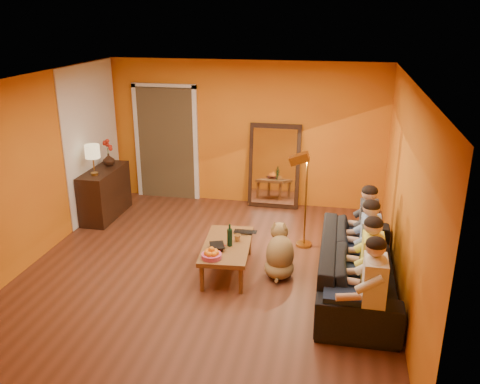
% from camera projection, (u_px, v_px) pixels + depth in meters
% --- Properties ---
extents(room_shell, '(5.00, 5.50, 2.60)m').
position_uv_depth(room_shell, '(213.00, 173.00, 6.96)').
color(room_shell, brown).
rests_on(room_shell, ground).
extents(white_accent, '(0.02, 1.90, 2.58)m').
position_uv_depth(white_accent, '(92.00, 140.00, 8.69)').
color(white_accent, white).
rests_on(white_accent, wall_left).
extents(doorway_recess, '(1.06, 0.30, 2.10)m').
position_uv_depth(doorway_recess, '(169.00, 142.00, 9.59)').
color(doorway_recess, '#3F2D19').
rests_on(doorway_recess, floor).
extents(door_jamb_left, '(0.08, 0.06, 2.20)m').
position_uv_depth(door_jamb_left, '(138.00, 142.00, 9.58)').
color(door_jamb_left, white).
rests_on(door_jamb_left, wall_back).
extents(door_jamb_right, '(0.08, 0.06, 2.20)m').
position_uv_depth(door_jamb_right, '(196.00, 145.00, 9.37)').
color(door_jamb_right, white).
rests_on(door_jamb_right, wall_back).
extents(door_header, '(1.22, 0.06, 0.08)m').
position_uv_depth(door_header, '(163.00, 86.00, 9.12)').
color(door_header, white).
rests_on(door_header, wall_back).
extents(mirror_frame, '(0.92, 0.27, 1.51)m').
position_uv_depth(mirror_frame, '(274.00, 166.00, 9.12)').
color(mirror_frame, black).
rests_on(mirror_frame, floor).
extents(mirror_glass, '(0.78, 0.21, 1.35)m').
position_uv_depth(mirror_glass, '(274.00, 167.00, 9.09)').
color(mirror_glass, white).
rests_on(mirror_glass, mirror_frame).
extents(sideboard, '(0.44, 1.18, 0.85)m').
position_uv_depth(sideboard, '(105.00, 193.00, 8.76)').
color(sideboard, black).
rests_on(sideboard, floor).
extents(table_lamp, '(0.24, 0.24, 0.51)m').
position_uv_depth(table_lamp, '(93.00, 160.00, 8.25)').
color(table_lamp, beige).
rests_on(table_lamp, sideboard).
extents(sofa, '(2.40, 0.94, 0.70)m').
position_uv_depth(sofa, '(357.00, 267.00, 6.40)').
color(sofa, black).
rests_on(sofa, floor).
extents(coffee_table, '(0.72, 1.27, 0.42)m').
position_uv_depth(coffee_table, '(227.00, 258.00, 6.95)').
color(coffee_table, brown).
rests_on(coffee_table, floor).
extents(floor_lamp, '(0.31, 0.25, 1.44)m').
position_uv_depth(floor_lamp, '(306.00, 202.00, 7.54)').
color(floor_lamp, '#AB7D32').
rests_on(floor_lamp, floor).
extents(dog, '(0.61, 0.73, 0.73)m').
position_uv_depth(dog, '(280.00, 250.00, 6.81)').
color(dog, olive).
rests_on(dog, floor).
extents(person_far_left, '(0.70, 0.44, 1.22)m').
position_uv_depth(person_far_left, '(373.00, 290.00, 5.37)').
color(person_far_left, beige).
rests_on(person_far_left, sofa).
extents(person_mid_left, '(0.70, 0.44, 1.22)m').
position_uv_depth(person_mid_left, '(371.00, 266.00, 5.88)').
color(person_mid_left, '#E7E84D').
rests_on(person_mid_left, sofa).
extents(person_mid_right, '(0.70, 0.44, 1.22)m').
position_uv_depth(person_mid_right, '(369.00, 246.00, 6.38)').
color(person_mid_right, '#819BC7').
rests_on(person_mid_right, sofa).
extents(person_far_right, '(0.70, 0.44, 1.22)m').
position_uv_depth(person_far_right, '(368.00, 228.00, 6.89)').
color(person_far_right, '#313136').
rests_on(person_far_right, sofa).
extents(fruit_bowl, '(0.26, 0.26, 0.16)m').
position_uv_depth(fruit_bowl, '(211.00, 252.00, 6.45)').
color(fruit_bowl, '#C74670').
rests_on(fruit_bowl, coffee_table).
extents(wine_bottle, '(0.07, 0.07, 0.31)m').
position_uv_depth(wine_bottle, '(230.00, 235.00, 6.77)').
color(wine_bottle, black).
rests_on(wine_bottle, coffee_table).
extents(tumbler, '(0.11, 0.11, 0.09)m').
position_uv_depth(tumbler, '(237.00, 238.00, 6.95)').
color(tumbler, '#B27F3F').
rests_on(tumbler, coffee_table).
extents(laptop, '(0.33, 0.22, 0.03)m').
position_uv_depth(laptop, '(245.00, 233.00, 7.16)').
color(laptop, black).
rests_on(laptop, coffee_table).
extents(book_lower, '(0.22, 0.26, 0.02)m').
position_uv_depth(book_lower, '(210.00, 248.00, 6.72)').
color(book_lower, black).
rests_on(book_lower, coffee_table).
extents(book_mid, '(0.20, 0.25, 0.02)m').
position_uv_depth(book_mid, '(211.00, 247.00, 6.72)').
color(book_mid, '#B42314').
rests_on(book_mid, book_lower).
extents(book_upper, '(0.26, 0.30, 0.02)m').
position_uv_depth(book_upper, '(210.00, 246.00, 6.70)').
color(book_upper, black).
rests_on(book_upper, book_mid).
extents(vase, '(0.20, 0.20, 0.21)m').
position_uv_depth(vase, '(109.00, 160.00, 8.81)').
color(vase, black).
rests_on(vase, sideboard).
extents(flowers, '(0.17, 0.17, 0.48)m').
position_uv_depth(flowers, '(107.00, 145.00, 8.72)').
color(flowers, '#B42314').
rests_on(flowers, vase).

